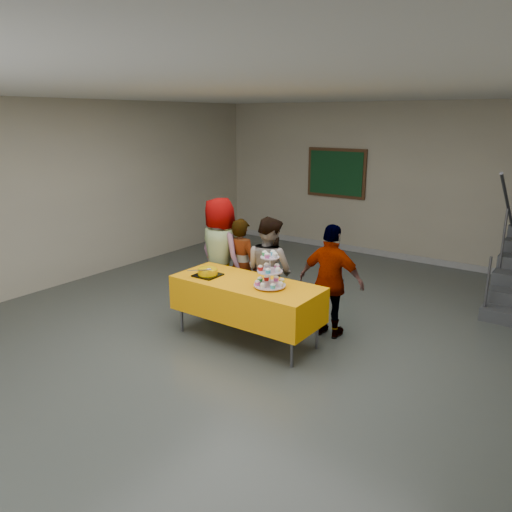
# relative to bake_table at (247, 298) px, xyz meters

# --- Properties ---
(room_shell) EXTENTS (10.00, 10.04, 3.02)m
(room_shell) POSITION_rel_bake_table_xyz_m (0.18, -0.24, 1.57)
(room_shell) COLOR #4C514C
(room_shell) RESTS_ON ground
(bake_table) EXTENTS (1.88, 0.78, 0.77)m
(bake_table) POSITION_rel_bake_table_xyz_m (0.00, 0.00, 0.00)
(bake_table) COLOR #595960
(bake_table) RESTS_ON ground
(cupcake_stand) EXTENTS (0.38, 0.38, 0.44)m
(cupcake_stand) POSITION_rel_bake_table_xyz_m (0.35, -0.01, 0.38)
(cupcake_stand) COLOR silver
(cupcake_stand) RESTS_ON bake_table
(bear_cake) EXTENTS (0.32, 0.36, 0.12)m
(bear_cake) POSITION_rel_bake_table_xyz_m (-0.54, -0.10, 0.27)
(bear_cake) COLOR black
(bear_cake) RESTS_ON bake_table
(schoolchild_a) EXTENTS (0.90, 0.69, 1.63)m
(schoolchild_a) POSITION_rel_bake_table_xyz_m (-0.94, 0.64, 0.26)
(schoolchild_a) COLOR slate
(schoolchild_a) RESTS_ON ground
(schoolchild_b) EXTENTS (0.52, 0.36, 1.37)m
(schoolchild_b) POSITION_rel_bake_table_xyz_m (-0.62, 0.71, 0.13)
(schoolchild_b) COLOR slate
(schoolchild_b) RESTS_ON ground
(schoolchild_c) EXTENTS (0.81, 0.69, 1.46)m
(schoolchild_c) POSITION_rel_bake_table_xyz_m (-0.10, 0.64, 0.18)
(schoolchild_c) COLOR slate
(schoolchild_c) RESTS_ON ground
(schoolchild_d) EXTENTS (0.88, 0.41, 1.46)m
(schoolchild_d) POSITION_rel_bake_table_xyz_m (0.79, 0.72, 0.17)
(schoolchild_d) COLOR slate
(schoolchild_d) RESTS_ON ground
(noticeboard) EXTENTS (1.30, 0.05, 1.00)m
(noticeboard) POSITION_rel_bake_table_xyz_m (-1.20, 4.71, 1.04)
(noticeboard) COLOR #472B16
(noticeboard) RESTS_ON ground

